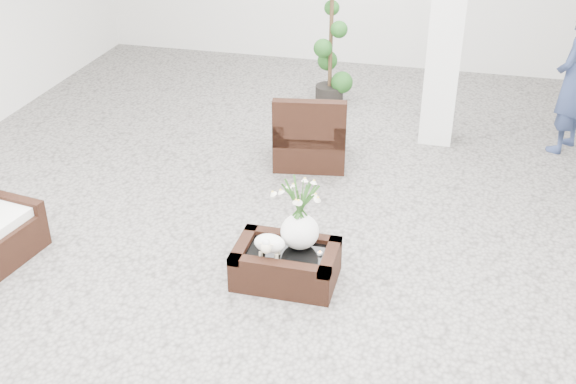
# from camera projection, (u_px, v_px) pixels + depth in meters

# --- Properties ---
(ground) EXTENTS (11.00, 11.00, 0.00)m
(ground) POSITION_uv_depth(u_px,v_px,m) (290.00, 243.00, 6.94)
(ground) COLOR gray
(ground) RESTS_ON ground
(column) EXTENTS (0.40, 0.40, 3.50)m
(column) POSITION_uv_depth(u_px,v_px,m) (450.00, 1.00, 8.21)
(column) COLOR white
(column) RESTS_ON ground
(coffee_table) EXTENTS (0.90, 0.60, 0.31)m
(coffee_table) POSITION_uv_depth(u_px,v_px,m) (286.00, 266.00, 6.33)
(coffee_table) COLOR black
(coffee_table) RESTS_ON ground
(sheep_figurine) EXTENTS (0.28, 0.23, 0.21)m
(sheep_figurine) POSITION_uv_depth(u_px,v_px,m) (270.00, 245.00, 6.14)
(sheep_figurine) COLOR white
(sheep_figurine) RESTS_ON coffee_table
(planter_narcissus) EXTENTS (0.44, 0.44, 0.80)m
(planter_narcissus) POSITION_uv_depth(u_px,v_px,m) (300.00, 208.00, 6.12)
(planter_narcissus) COLOR white
(planter_narcissus) RESTS_ON coffee_table
(tealight) EXTENTS (0.04, 0.04, 0.03)m
(tealight) POSITION_uv_depth(u_px,v_px,m) (320.00, 253.00, 6.20)
(tealight) COLOR white
(tealight) RESTS_ON coffee_table
(armchair) EXTENTS (0.94, 0.92, 0.88)m
(armchair) POSITION_uv_depth(u_px,v_px,m) (311.00, 126.00, 8.32)
(armchair) COLOR black
(armchair) RESTS_ON ground
(topiary) EXTENTS (0.44, 0.44, 1.64)m
(topiary) POSITION_uv_depth(u_px,v_px,m) (331.00, 47.00, 9.72)
(topiary) COLOR #1B4717
(topiary) RESTS_ON ground
(shopper) EXTENTS (0.68, 0.77, 1.77)m
(shopper) POSITION_uv_depth(u_px,v_px,m) (574.00, 81.00, 8.38)
(shopper) COLOR navy
(shopper) RESTS_ON ground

